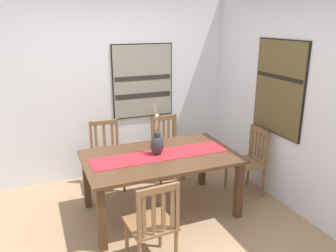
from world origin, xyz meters
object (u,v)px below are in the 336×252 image
Objects in this scene: dining_table at (160,163)px; chair_1 at (250,160)px; chair_2 at (167,146)px; centerpiece_vase at (157,143)px; painting_on_side_wall at (279,88)px; chair_3 at (107,155)px; chair_0 at (153,223)px; painting_on_back_wall at (143,81)px.

dining_table is 1.29m from chair_1.
chair_2 is at bearing 132.36° from chair_1.
painting_on_side_wall reaches higher than centerpiece_vase.
chair_1 is at bearing -27.08° from chair_3.
chair_0 reaches higher than chair_1.
chair_0 is 1.92m from chair_1.
centerpiece_vase is 0.58× the size of painting_on_back_wall.
chair_2 is 0.96× the size of chair_3.
dining_table is 1.00m from chair_0.
chair_3 reaches higher than dining_table.
painting_on_back_wall is at bearing 132.08° from painting_on_side_wall.
chair_0 is 0.84× the size of painting_on_back_wall.
chair_1 is at bearing -0.92° from centerpiece_vase.
painting_on_side_wall reaches higher than chair_1.
chair_0 is 1.01× the size of chair_2.
chair_0 is 1.01× the size of chair_1.
centerpiece_vase is (-0.02, 0.04, 0.24)m from dining_table.
chair_1 is 0.83× the size of painting_on_back_wall.
centerpiece_vase is at bearing -118.28° from chair_2.
painting_on_side_wall is (1.97, -1.04, 0.98)m from chair_3.
dining_table is 1.97× the size of chair_2.
painting_on_back_wall reaches higher than dining_table.
chair_2 is (0.87, 1.81, 0.00)m from chair_0.
centerpiece_vase is at bearing 67.06° from chair_0.
painting_on_back_wall is (-0.23, 0.37, 0.92)m from chair_2.
chair_2 is (0.48, 0.89, -0.40)m from centerpiece_vase.
painting_on_back_wall is at bearing 121.38° from chair_2.
dining_table is at bearing -63.42° from chair_3.
painting_on_side_wall is at bearing -32.61° from chair_1.
chair_0 is at bearing -115.06° from dining_table.
centerpiece_vase is 1.37m from chair_1.
painting_on_side_wall is (1.30, -1.44, 0.06)m from painting_on_back_wall.
chair_0 is (-0.39, -0.93, -0.41)m from centerpiece_vase.
painting_on_back_wall is at bearing 80.19° from dining_table.
centerpiece_vase is 1.38m from painting_on_back_wall.
dining_table is at bearing -179.32° from chair_1.
chair_2 is at bearing 63.87° from dining_table.
chair_1 is 0.96× the size of chair_3.
chair_1 is at bearing 0.68° from dining_table.
centerpiece_vase is at bearing 173.55° from painting_on_side_wall.
chair_2 is 0.90m from chair_3.
centerpiece_vase is at bearing 179.08° from chair_1.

